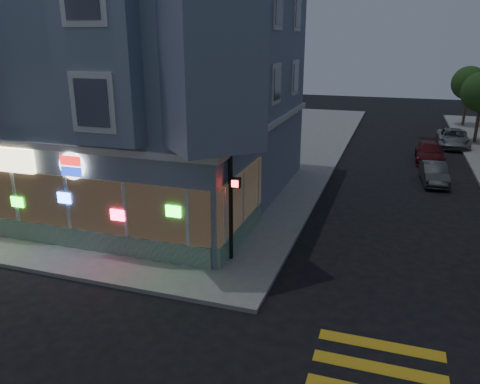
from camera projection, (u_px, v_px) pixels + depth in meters
The scene contains 8 objects.
ground at pixel (130, 334), 12.74m from camera, with size 120.00×120.00×0.00m, color black.
sidewalk_nw at pixel (134, 139), 37.53m from camera, with size 33.00×42.00×0.15m, color gray.
corner_building at pixel (133, 79), 22.65m from camera, with size 14.60×14.60×11.40m.
street_tree_far at pixel (469, 83), 42.10m from camera, with size 3.00×3.00×5.30m.
parked_car_b at pixel (434, 173), 25.93m from camera, with size 1.23×3.54×1.16m, color #393C3E.
parked_car_c at pixel (430, 153), 30.61m from camera, with size 1.72×4.24×1.23m, color #571418.
parked_car_d at pixel (453, 138), 34.87m from camera, with size 2.19×4.75×1.32m, color gray.
traffic_signal at pixel (229, 163), 15.62m from camera, with size 0.64×0.59×5.29m.
Camera 1 is at (6.30, -9.40, 7.63)m, focal length 35.00 mm.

